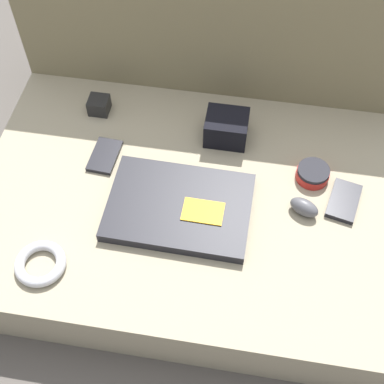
{
  "coord_description": "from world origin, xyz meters",
  "views": [
    {
      "loc": [
        0.11,
        -0.68,
        1.15
      ],
      "look_at": [
        0.0,
        0.0,
        0.16
      ],
      "focal_mm": 50.0,
      "sensor_mm": 36.0,
      "label": 1
    }
  ],
  "objects_px": {
    "camera_pouch": "(226,128)",
    "charger_brick": "(99,105)",
    "laptop": "(179,207)",
    "computer_mouse": "(304,206)",
    "phone_silver": "(105,156)",
    "speaker_puck": "(313,174)",
    "phone_black": "(344,201)"
  },
  "relations": [
    {
      "from": "camera_pouch",
      "to": "laptop",
      "type": "bearing_deg",
      "value": -108.07
    },
    {
      "from": "phone_black",
      "to": "camera_pouch",
      "type": "relative_size",
      "value": 1.15
    },
    {
      "from": "phone_silver",
      "to": "camera_pouch",
      "type": "height_order",
      "value": "camera_pouch"
    },
    {
      "from": "computer_mouse",
      "to": "charger_brick",
      "type": "distance_m",
      "value": 0.57
    },
    {
      "from": "laptop",
      "to": "speaker_puck",
      "type": "distance_m",
      "value": 0.32
    },
    {
      "from": "phone_silver",
      "to": "charger_brick",
      "type": "distance_m",
      "value": 0.16
    },
    {
      "from": "computer_mouse",
      "to": "camera_pouch",
      "type": "xyz_separation_m",
      "value": [
        -0.2,
        0.19,
        0.02
      ]
    },
    {
      "from": "speaker_puck",
      "to": "camera_pouch",
      "type": "distance_m",
      "value": 0.23
    },
    {
      "from": "charger_brick",
      "to": "speaker_puck",
      "type": "bearing_deg",
      "value": -13.18
    },
    {
      "from": "laptop",
      "to": "camera_pouch",
      "type": "xyz_separation_m",
      "value": [
        0.08,
        0.23,
        0.02
      ]
    },
    {
      "from": "laptop",
      "to": "computer_mouse",
      "type": "relative_size",
      "value": 4.22
    },
    {
      "from": "speaker_puck",
      "to": "phone_black",
      "type": "relative_size",
      "value": 0.66
    },
    {
      "from": "laptop",
      "to": "phone_black",
      "type": "height_order",
      "value": "laptop"
    },
    {
      "from": "laptop",
      "to": "camera_pouch",
      "type": "bearing_deg",
      "value": 72.85
    },
    {
      "from": "phone_black",
      "to": "laptop",
      "type": "bearing_deg",
      "value": -155.01
    },
    {
      "from": "phone_black",
      "to": "phone_silver",
      "type": "bearing_deg",
      "value": -171.61
    },
    {
      "from": "computer_mouse",
      "to": "speaker_puck",
      "type": "bearing_deg",
      "value": 104.88
    },
    {
      "from": "camera_pouch",
      "to": "charger_brick",
      "type": "distance_m",
      "value": 0.33
    },
    {
      "from": "laptop",
      "to": "charger_brick",
      "type": "bearing_deg",
      "value": 134.52
    },
    {
      "from": "charger_brick",
      "to": "phone_black",
      "type": "bearing_deg",
      "value": -16.89
    },
    {
      "from": "camera_pouch",
      "to": "charger_brick",
      "type": "relative_size",
      "value": 2.03
    },
    {
      "from": "phone_silver",
      "to": "camera_pouch",
      "type": "xyz_separation_m",
      "value": [
        0.28,
        0.11,
        0.03
      ]
    },
    {
      "from": "laptop",
      "to": "computer_mouse",
      "type": "xyz_separation_m",
      "value": [
        0.27,
        0.04,
        0.01
      ]
    },
    {
      "from": "computer_mouse",
      "to": "charger_brick",
      "type": "bearing_deg",
      "value": -178.55
    },
    {
      "from": "computer_mouse",
      "to": "phone_silver",
      "type": "height_order",
      "value": "computer_mouse"
    },
    {
      "from": "camera_pouch",
      "to": "charger_brick",
      "type": "bearing_deg",
      "value": 173.64
    },
    {
      "from": "charger_brick",
      "to": "laptop",
      "type": "bearing_deg",
      "value": -46.4
    },
    {
      "from": "phone_silver",
      "to": "computer_mouse",
      "type": "bearing_deg",
      "value": -5.51
    },
    {
      "from": "speaker_puck",
      "to": "camera_pouch",
      "type": "relative_size",
      "value": 0.76
    },
    {
      "from": "computer_mouse",
      "to": "phone_black",
      "type": "bearing_deg",
      "value": 46.98
    },
    {
      "from": "speaker_puck",
      "to": "phone_black",
      "type": "height_order",
      "value": "speaker_puck"
    },
    {
      "from": "computer_mouse",
      "to": "laptop",
      "type": "bearing_deg",
      "value": -146.55
    }
  ]
}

